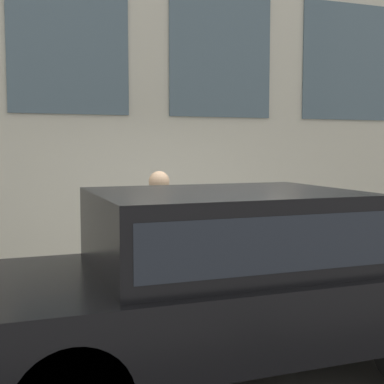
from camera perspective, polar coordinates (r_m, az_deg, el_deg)
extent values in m
plane|color=#514F4C|center=(5.95, 3.82, -14.17)|extent=(80.00, 80.00, 0.00)
cube|color=gray|center=(7.30, -1.18, -9.96)|extent=(3.08, 60.00, 0.14)
cube|color=beige|center=(8.93, -4.96, 18.64)|extent=(0.30, 40.00, 8.14)
cube|color=#4C6070|center=(10.25, 16.13, 13.20)|extent=(0.03, 1.78, 2.06)
cube|color=#4C6070|center=(9.05, 3.11, 14.52)|extent=(0.03, 1.78, 2.06)
cube|color=#4C6070|center=(8.40, -12.98, 15.16)|extent=(0.03, 1.78, 2.06)
cylinder|color=gold|center=(6.26, 3.57, -11.63)|extent=(0.30, 0.30, 0.04)
cylinder|color=gold|center=(6.17, 3.59, -8.49)|extent=(0.23, 0.23, 0.74)
sphere|color=#A4891E|center=(6.09, 3.61, -5.08)|extent=(0.24, 0.24, 0.24)
cylinder|color=black|center=(6.08, 3.61, -4.42)|extent=(0.08, 0.08, 0.09)
cylinder|color=gold|center=(6.21, 4.98, -7.55)|extent=(0.09, 0.10, 0.09)
cylinder|color=gold|center=(6.09, 2.17, -7.81)|extent=(0.09, 0.10, 0.09)
cylinder|color=#998466|center=(6.28, -3.28, -8.33)|extent=(0.11, 0.11, 0.73)
cylinder|color=#998466|center=(6.42, -3.68, -8.04)|extent=(0.11, 0.11, 0.73)
cube|color=#268C4C|center=(6.24, -3.51, -2.48)|extent=(0.20, 0.14, 0.55)
cylinder|color=#268C4C|center=(6.10, -3.13, -2.51)|extent=(0.08, 0.08, 0.52)
cylinder|color=#268C4C|center=(6.37, -3.88, -2.20)|extent=(0.08, 0.08, 0.52)
sphere|color=tan|center=(6.20, -3.53, 1.13)|extent=(0.24, 0.24, 0.24)
cylinder|color=black|center=(5.08, -15.14, -13.16)|extent=(0.24, 0.76, 0.76)
cylinder|color=black|center=(5.95, 12.50, -10.42)|extent=(0.24, 0.76, 0.76)
cube|color=black|center=(4.57, 3.38, -11.31)|extent=(1.84, 4.40, 0.57)
cube|color=black|center=(4.44, 3.42, -3.90)|extent=(1.62, 2.11, 0.62)
cube|color=#1E232D|center=(4.44, 3.42, -3.90)|extent=(1.63, 1.94, 0.40)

